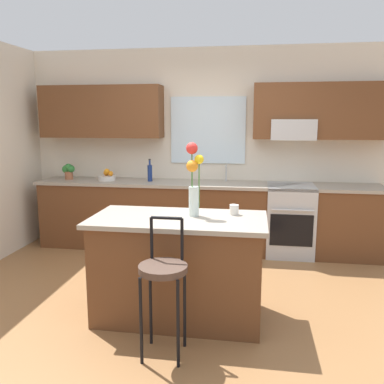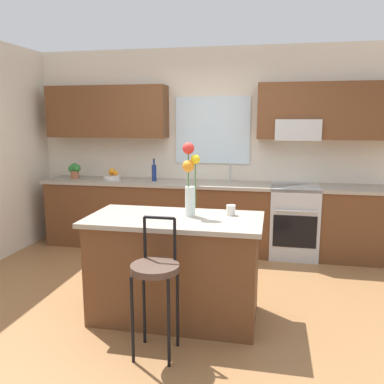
% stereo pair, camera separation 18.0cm
% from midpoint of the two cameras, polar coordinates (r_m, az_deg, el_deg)
% --- Properties ---
extents(ground_plane, '(14.00, 14.00, 0.00)m').
position_cam_midpoint_polar(ground_plane, '(4.02, -0.35, -15.58)').
color(ground_plane, olive).
extents(back_wall_assembly, '(5.60, 0.50, 2.70)m').
position_cam_midpoint_polar(back_wall_assembly, '(5.58, 4.05, 7.72)').
color(back_wall_assembly, beige).
rests_on(back_wall_assembly, ground).
extents(counter_run, '(4.56, 0.64, 0.92)m').
position_cam_midpoint_polar(counter_run, '(5.45, 3.32, -3.41)').
color(counter_run, brown).
rests_on(counter_run, ground).
extents(sink_faucet, '(0.02, 0.13, 0.23)m').
position_cam_midpoint_polar(sink_faucet, '(5.45, 6.37, 2.91)').
color(sink_faucet, '#B7BABC').
rests_on(sink_faucet, counter_run).
extents(oven_range, '(0.60, 0.64, 0.92)m').
position_cam_midpoint_polar(oven_range, '(5.39, 15.11, -3.98)').
color(oven_range, '#B7BABC').
rests_on(oven_range, ground).
extents(kitchen_island, '(1.51, 0.77, 0.92)m').
position_cam_midpoint_polar(kitchen_island, '(3.62, -0.98, -10.61)').
color(kitchen_island, brown).
rests_on(kitchen_island, ground).
extents(bar_stool_near, '(0.36, 0.36, 1.04)m').
position_cam_midpoint_polar(bar_stool_near, '(3.02, -3.46, -11.51)').
color(bar_stool_near, black).
rests_on(bar_stool_near, ground).
extents(flower_vase, '(0.16, 0.15, 0.64)m').
position_cam_midpoint_polar(flower_vase, '(3.47, 1.20, 2.05)').
color(flower_vase, silver).
rests_on(flower_vase, kitchen_island).
extents(mug_ceramic, '(0.08, 0.08, 0.09)m').
position_cam_midpoint_polar(mug_ceramic, '(3.58, 6.95, -2.57)').
color(mug_ceramic, silver).
rests_on(mug_ceramic, kitchen_island).
extents(fruit_bowl_oranges, '(0.24, 0.24, 0.16)m').
position_cam_midpoint_polar(fruit_bowl_oranges, '(5.71, -10.31, 2.22)').
color(fruit_bowl_oranges, silver).
rests_on(fruit_bowl_oranges, counter_run).
extents(bottle_olive_oil, '(0.06, 0.06, 0.30)m').
position_cam_midpoint_polar(bottle_olive_oil, '(5.50, -4.44, 2.80)').
color(bottle_olive_oil, navy).
rests_on(bottle_olive_oil, counter_run).
extents(potted_plant_small, '(0.19, 0.13, 0.22)m').
position_cam_midpoint_polar(potted_plant_small, '(5.93, -15.42, 3.05)').
color(potted_plant_small, '#9E5B3D').
rests_on(potted_plant_small, counter_run).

